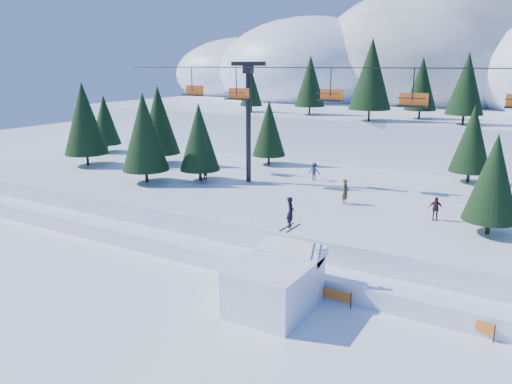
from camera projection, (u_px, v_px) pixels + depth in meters
The scene contains 10 objects.
ground at pixel (216, 319), 25.30m from camera, with size 160.00×160.00×0.00m, color white.
mid_shelf at pixel (344, 209), 40.00m from camera, with size 70.00×22.00×2.50m, color white.
berm at pixel (287, 258), 31.84m from camera, with size 70.00×6.00×1.10m, color white.
mountain_ridge at pixel (433, 82), 86.62m from camera, with size 119.00×60.68×26.46m.
jump_kicker at pixel (275, 284), 26.14m from camera, with size 3.76×5.12×5.77m.
chairlift at pixel (372, 109), 37.15m from camera, with size 46.00×3.21×10.28m.
conifer_stand at pixel (363, 140), 38.97m from camera, with size 64.65×18.20×9.34m.
distant_skiers at pixel (353, 185), 39.34m from camera, with size 26.79×7.42×1.86m.
banner_near at pixel (326, 293), 26.99m from camera, with size 2.86×0.09×0.90m.
banner_far at pixel (464, 321), 24.03m from camera, with size 2.78×0.73×0.90m.
Camera 1 is at (13.41, -18.67, 12.55)m, focal length 35.00 mm.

